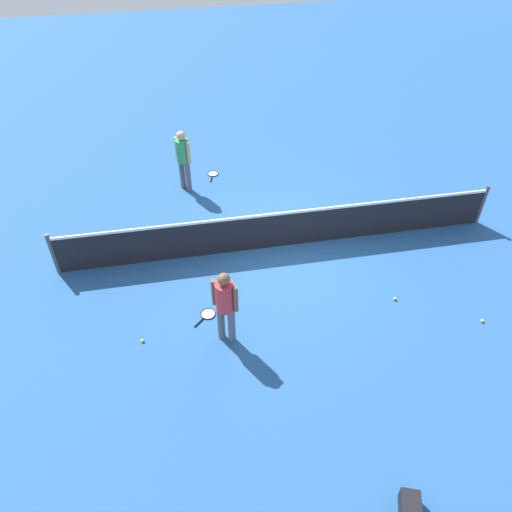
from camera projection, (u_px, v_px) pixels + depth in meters
name	position (u px, v px, depth m)	size (l,w,h in m)	color
ground_plane	(280.00, 246.00, 11.76)	(40.00, 40.00, 0.00)	#265693
court_net	(280.00, 229.00, 11.43)	(10.09, 0.09, 1.07)	#4C4C51
player_near_side	(225.00, 302.00, 9.00)	(0.49, 0.47, 1.70)	#595960
player_far_side	(183.00, 156.00, 12.90)	(0.48, 0.48, 1.70)	#595960
tennis_racket_near_player	(207.00, 315.00, 10.11)	(0.53, 0.53, 0.03)	black
tennis_racket_far_player	(213.00, 174.00, 14.10)	(0.39, 0.61, 0.03)	black
tennis_ball_near_player	(142.00, 341.00, 9.58)	(0.07, 0.07, 0.07)	#C6E033
tennis_ball_by_net	(482.00, 321.00, 9.96)	(0.07, 0.07, 0.07)	#C6E033
tennis_ball_midcourt	(395.00, 299.00, 10.42)	(0.07, 0.07, 0.07)	#C6E033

